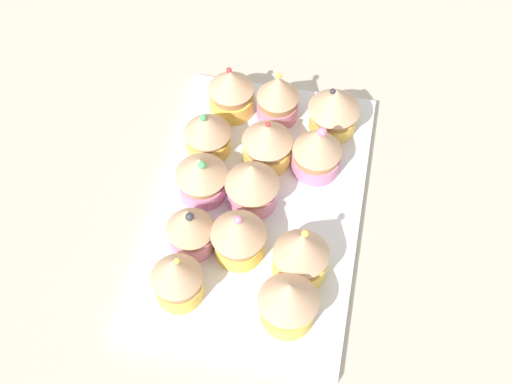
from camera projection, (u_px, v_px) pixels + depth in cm
name	position (u px, v px, depth cm)	size (l,w,h in cm)	color
ground_plane	(256.00, 217.00, 86.52)	(180.00, 180.00, 3.00)	#B2A899
baking_tray	(256.00, 208.00, 84.76)	(38.72, 25.13, 1.20)	silver
cupcake_0	(288.00, 300.00, 73.07)	(6.52, 6.52, 7.68)	#EFC651
cupcake_1	(301.00, 253.00, 76.26)	(6.32, 6.32, 8.06)	#EFC651
cupcake_2	(317.00, 149.00, 84.19)	(6.11, 6.11, 7.90)	pink
cupcake_3	(334.00, 108.00, 87.70)	(6.65, 6.65, 7.41)	#EFC651
cupcake_4	(238.00, 233.00, 77.39)	(6.34, 6.34, 8.14)	#EFC651
cupcake_5	(252.00, 183.00, 81.34)	(6.50, 6.50, 7.42)	pink
cupcake_6	(267.00, 142.00, 85.23)	(6.31, 6.31, 7.01)	#EFC651
cupcake_7	(278.00, 97.00, 88.85)	(5.48, 5.48, 7.52)	pink
cupcake_8	(177.00, 277.00, 74.62)	(5.71, 5.71, 7.92)	#EFC651
cupcake_9	(190.00, 228.00, 78.07)	(5.54, 5.54, 7.84)	pink
cupcake_10	(201.00, 176.00, 82.24)	(6.28, 6.28, 7.22)	pink
cupcake_11	(207.00, 131.00, 86.01)	(5.88, 5.88, 7.17)	#EFC651
cupcake_12	(231.00, 91.00, 89.53)	(5.91, 5.91, 7.31)	#EFC651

